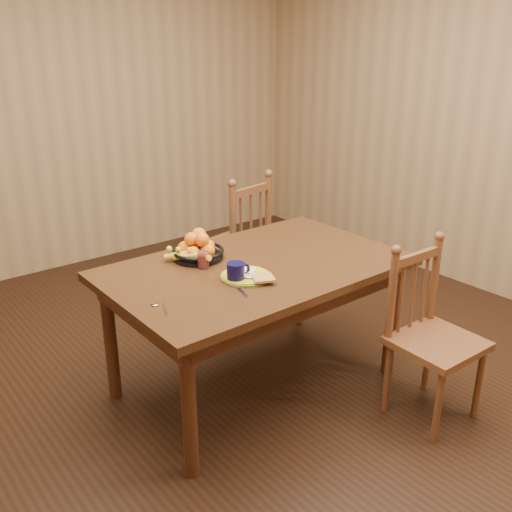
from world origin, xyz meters
TOP-DOWN VIEW (x-y plane):
  - room at (0.00, 0.00)m, footprint 4.52×5.02m
  - dining_table at (0.00, 0.00)m, footprint 1.60×1.00m
  - chair_far at (0.51, 0.88)m, footprint 0.53×0.52m
  - chair_near at (0.55, -0.77)m, footprint 0.43×0.41m
  - breakfast_plate at (-0.15, -0.11)m, footprint 0.26×0.30m
  - fork at (-0.27, -0.20)m, footprint 0.05×0.18m
  - spoon at (-0.67, -0.12)m, footprint 0.06×0.15m
  - coffee_mug at (-0.22, -0.11)m, footprint 0.13×0.09m
  - juice_glass at (-0.25, 0.14)m, footprint 0.06×0.06m
  - fruit_bowl at (-0.20, 0.27)m, footprint 0.32×0.32m

SIDE VIEW (x-z plane):
  - chair_near at x=0.55m, z-range -0.01..0.91m
  - chair_far at x=0.51m, z-range -0.01..1.00m
  - dining_table at x=0.00m, z-range 0.29..1.04m
  - fork at x=-0.27m, z-range 0.75..0.76m
  - spoon at x=-0.67m, z-range 0.75..0.76m
  - breakfast_plate at x=-0.15m, z-range 0.74..0.78m
  - juice_glass at x=-0.25m, z-range 0.75..0.84m
  - coffee_mug at x=-0.22m, z-range 0.75..0.85m
  - fruit_bowl at x=-0.20m, z-range 0.72..0.89m
  - room at x=0.00m, z-range -0.01..2.71m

